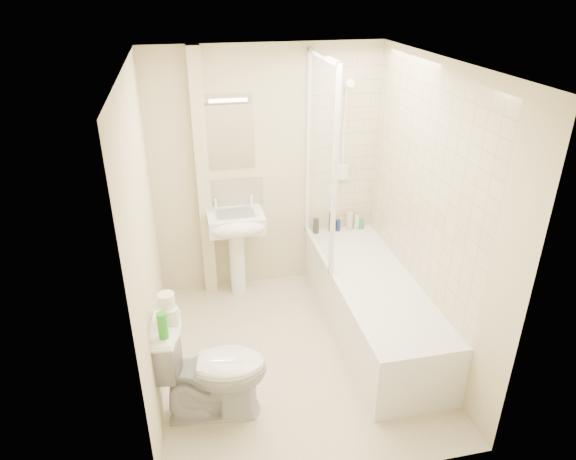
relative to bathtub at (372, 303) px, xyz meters
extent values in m
plane|color=beige|center=(-0.75, -0.20, -0.29)|extent=(2.50, 2.50, 0.00)
cube|color=beige|center=(-0.75, 1.05, 0.91)|extent=(2.20, 0.02, 2.40)
cube|color=beige|center=(-1.85, -0.20, 0.91)|extent=(0.02, 2.50, 2.40)
cube|color=beige|center=(0.35, -0.20, 0.91)|extent=(0.02, 2.50, 2.40)
cube|color=white|center=(-0.75, -0.20, 2.11)|extent=(2.20, 2.50, 0.02)
cube|color=beige|center=(0.00, 1.04, 1.14)|extent=(0.70, 0.01, 1.75)
cube|color=beige|center=(0.34, 0.00, 1.14)|extent=(0.01, 2.10, 1.75)
cube|color=beige|center=(-1.37, 0.99, 0.91)|extent=(0.12, 0.12, 2.40)
cube|color=beige|center=(-1.10, 1.04, 0.74)|extent=(0.60, 0.02, 0.30)
cube|color=white|center=(-1.10, 1.04, 1.29)|extent=(0.46, 0.01, 0.60)
cube|color=silver|center=(-1.10, 1.02, 1.66)|extent=(0.42, 0.07, 0.07)
cube|color=white|center=(0.00, 0.00, -0.01)|extent=(0.70, 2.10, 0.55)
cube|color=white|center=(0.00, 0.00, 0.21)|extent=(0.56, 1.96, 0.05)
cube|color=white|center=(-0.35, 0.60, 1.16)|extent=(0.01, 0.90, 1.80)
cube|color=white|center=(-0.35, 1.03, 1.16)|extent=(0.04, 0.04, 1.80)
cube|color=white|center=(-0.35, 0.15, 1.16)|extent=(0.04, 0.04, 1.80)
cube|color=white|center=(-0.35, 0.60, 2.04)|extent=(0.04, 0.90, 0.04)
cube|color=white|center=(-0.35, 0.60, 0.28)|extent=(0.04, 0.90, 0.03)
cylinder|color=white|center=(0.00, 1.02, 1.26)|extent=(0.02, 0.02, 0.90)
cylinder|color=white|center=(0.00, 1.02, 0.81)|extent=(0.05, 0.05, 0.02)
cylinder|color=white|center=(0.00, 1.02, 1.71)|extent=(0.05, 0.05, 0.02)
cylinder|color=white|center=(0.00, 0.95, 1.74)|extent=(0.08, 0.11, 0.11)
cube|color=white|center=(0.00, 1.01, 0.88)|extent=(0.10, 0.05, 0.14)
cylinder|color=white|center=(-0.02, 0.99, 1.31)|extent=(0.01, 0.13, 0.84)
cylinder|color=white|center=(-1.10, 0.88, 0.07)|extent=(0.15, 0.15, 0.71)
cube|color=white|center=(-1.10, 0.85, 0.53)|extent=(0.53, 0.41, 0.16)
ellipsoid|color=white|center=(-1.10, 0.68, 0.53)|extent=(0.53, 0.22, 0.16)
cube|color=silver|center=(-1.10, 0.85, 0.59)|extent=(0.37, 0.26, 0.04)
cylinder|color=white|center=(-1.27, 0.96, 0.66)|extent=(0.03, 0.03, 0.10)
cylinder|color=white|center=(-0.92, 0.96, 0.66)|extent=(0.03, 0.03, 0.10)
sphere|color=white|center=(-1.27, 0.96, 0.71)|extent=(0.04, 0.04, 0.04)
sphere|color=white|center=(-0.92, 0.96, 0.71)|extent=(0.04, 0.04, 0.04)
cylinder|color=black|center=(-0.27, 0.96, 0.34)|extent=(0.06, 0.06, 0.15)
cylinder|color=black|center=(-0.11, 0.96, 0.36)|extent=(0.06, 0.06, 0.21)
cylinder|color=navy|center=(-0.04, 0.96, 0.32)|extent=(0.05, 0.05, 0.12)
cylinder|color=beige|center=(0.09, 0.96, 0.36)|extent=(0.07, 0.07, 0.19)
cylinder|color=silver|center=(0.16, 0.96, 0.34)|extent=(0.05, 0.05, 0.15)
cylinder|color=green|center=(0.21, 0.96, 0.31)|extent=(0.07, 0.07, 0.09)
imported|color=white|center=(-1.47, -0.69, 0.11)|extent=(0.64, 0.89, 0.80)
cylinder|color=white|center=(-1.70, -0.63, 0.56)|extent=(0.10, 0.10, 0.11)
cylinder|color=white|center=(-1.73, -0.60, 0.67)|extent=(0.11, 0.11, 0.10)
cylinder|color=green|center=(-1.76, -0.78, 0.60)|extent=(0.06, 0.06, 0.19)
camera|label=1|loc=(-1.53, -3.58, 2.62)|focal=32.00mm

